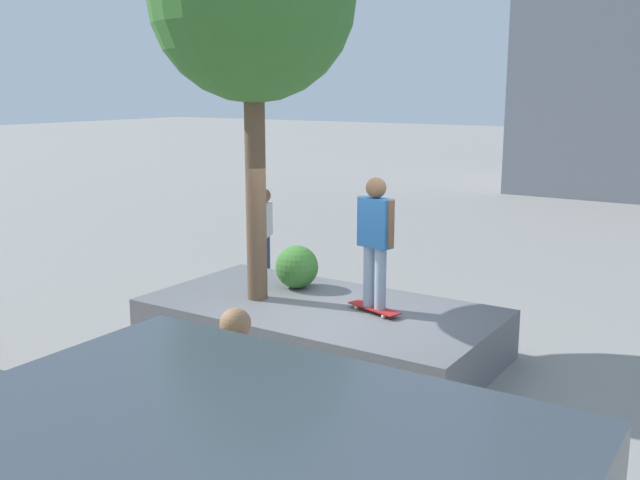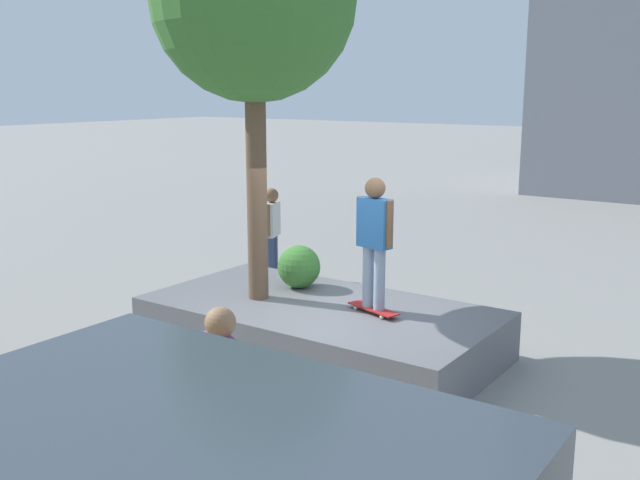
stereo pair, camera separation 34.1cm
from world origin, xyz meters
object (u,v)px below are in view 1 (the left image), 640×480
Objects in this scene: skateboard at (374,308)px; pedestrian_crossing at (237,390)px; plaza_tree at (252,0)px; skateboarder at (375,233)px; planter_ledge at (320,328)px; passerby_with_bag at (264,227)px.

pedestrian_crossing is (-0.59, 3.54, 0.28)m from skateboard.
plaza_tree is 3.41m from skateboarder.
plaza_tree is at bearing 10.09° from skateboarder.
passerby_with_bag is (3.01, -2.72, 0.66)m from planter_ledge.
passerby_with_bag is at bearing -34.68° from skateboarder.
skateboarder is 0.98× the size of pedestrian_crossing.
skateboarder is (-1.69, -0.30, -2.94)m from plaza_tree.
plaza_tree reaches higher than passerby_with_bag.
planter_ledge is 0.89m from skateboard.
passerby_with_bag is (4.39, -6.17, -0.01)m from pedestrian_crossing.
passerby_with_bag reaches higher than planter_ledge.
skateboard is 4.63m from passerby_with_bag.
plaza_tree is 4.31m from skateboard.
plaza_tree is at bearing 13.54° from planter_ledge.
plaza_tree is at bearing 10.09° from skateboard.
plaza_tree is 3.09× the size of pedestrian_crossing.
skateboard is 0.48× the size of passerby_with_bag.
plaza_tree is at bearing 125.71° from passerby_with_bag.
planter_ledge is 2.77× the size of skateboarder.
plaza_tree is at bearing -54.75° from pedestrian_crossing.
skateboarder is (0.00, 0.00, 1.01)m from skateboard.
planter_ledge is 0.88× the size of plaza_tree.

